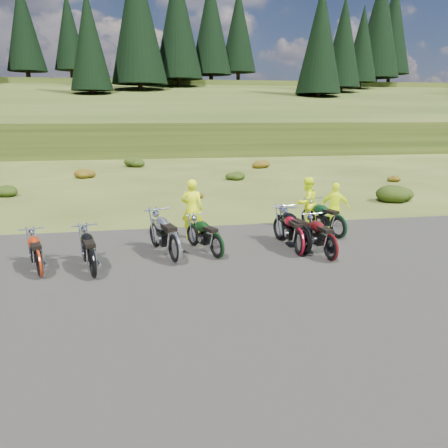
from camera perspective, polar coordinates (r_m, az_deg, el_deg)
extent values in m
plane|color=#3A4316|center=(11.24, 3.34, -5.35)|extent=(300.00, 300.00, 0.00)
cube|color=black|center=(9.45, 6.14, -9.34)|extent=(20.00, 12.00, 0.04)
cube|color=#273812|center=(120.39, -8.97, 12.31)|extent=(300.00, 90.00, 9.17)
cylinder|color=black|center=(81.64, -24.16, 17.10)|extent=(0.70, 0.70, 2.20)
cone|color=black|center=(82.57, -24.76, 22.55)|extent=(6.16, 6.16, 14.00)
cylinder|color=black|center=(86.46, -19.20, 17.84)|extent=(0.70, 0.70, 2.20)
cone|color=black|center=(87.33, -19.63, 22.67)|extent=(5.72, 5.72, 13.00)
cylinder|color=black|center=(60.68, -16.74, 15.51)|extent=(0.70, 0.70, 2.20)
cone|color=black|center=(61.29, -17.23, 21.95)|extent=(5.28, 5.28, 12.00)
cylinder|color=black|center=(66.38, -10.85, 16.72)|extent=(0.70, 0.70, 2.20)
cone|color=black|center=(67.57, -11.28, 25.13)|extent=(7.92, 7.92, 18.00)
cylinder|color=black|center=(72.64, -5.88, 17.61)|extent=(0.70, 0.70, 2.20)
cone|color=black|center=(73.79, -6.08, 24.91)|extent=(7.48, 7.48, 17.00)
cylinder|color=black|center=(79.33, -1.69, 18.25)|extent=(0.70, 0.70, 2.20)
cone|color=black|center=(80.44, -1.74, 24.59)|extent=(7.04, 7.04, 16.00)
cylinder|color=black|center=(86.34, 1.86, 18.59)|extent=(0.70, 0.70, 2.20)
cone|color=black|center=(87.37, 1.91, 24.09)|extent=(6.60, 6.60, 15.00)
cylinder|color=black|center=(63.80, 12.09, 15.52)|extent=(0.70, 0.70, 2.20)
cone|color=black|center=(64.50, 12.49, 22.54)|extent=(6.16, 6.16, 14.00)
cylinder|color=black|center=(71.70, 14.94, 16.15)|extent=(0.70, 0.70, 2.20)
cone|color=black|center=(72.38, 15.34, 22.00)|extent=(5.72, 5.72, 13.00)
cylinder|color=black|center=(79.74, 17.23, 16.62)|extent=(0.70, 0.70, 2.20)
cone|color=black|center=(80.39, 17.61, 21.53)|extent=(5.28, 5.28, 12.00)
cylinder|color=black|center=(87.88, 19.10, 16.99)|extent=(0.70, 0.70, 2.20)
cone|color=black|center=(89.03, 19.66, 23.34)|extent=(7.92, 7.92, 18.00)
cylinder|color=black|center=(96.10, 20.66, 17.29)|extent=(0.70, 0.70, 2.20)
cone|color=black|center=(97.19, 21.19, 22.80)|extent=(7.48, 7.48, 17.00)
ellipsoid|color=black|center=(22.86, -26.74, 4.03)|extent=(1.03, 1.03, 0.61)
ellipsoid|color=brown|center=(27.37, -17.81, 6.49)|extent=(1.30, 1.30, 0.77)
ellipsoid|color=black|center=(32.38, -11.48, 8.13)|extent=(1.56, 1.56, 0.92)
ellipsoid|color=brown|center=(19.93, -3.83, 4.00)|extent=(0.77, 0.77, 0.45)
ellipsoid|color=black|center=(25.53, 1.38, 6.47)|extent=(1.03, 1.03, 0.61)
ellipsoid|color=brown|center=(31.30, 4.73, 8.01)|extent=(1.30, 1.30, 0.77)
ellipsoid|color=black|center=(20.73, 21.57, 4.09)|extent=(1.56, 1.56, 0.92)
ellipsoid|color=brown|center=(26.73, 21.03, 5.71)|extent=(0.77, 0.77, 0.45)
imported|color=#E3FC0D|center=(13.30, -4.19, 1.84)|extent=(0.75, 0.59, 1.83)
imported|color=#E3FC0D|center=(14.74, 10.74, 2.62)|extent=(1.03, 0.94, 1.71)
imported|color=#E3FC0D|center=(14.48, 14.30, 1.99)|extent=(1.01, 0.81, 1.60)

